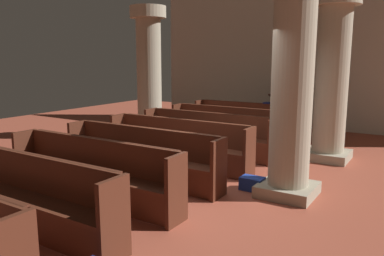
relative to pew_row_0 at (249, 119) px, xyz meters
The scene contains 15 objects.
ground_plane 3.98m from the pew_row_0, 76.01° to the right, with size 19.20×19.20×0.00m, color #9E4733.
back_wall 3.01m from the pew_row_0, 67.02° to the left, with size 10.00×0.16×4.50m, color beige.
pew_row_0 is the anchor object (origin of this frame).
pew_row_1 1.12m from the pew_row_0, 90.00° to the right, with size 3.10×0.46×0.91m.
pew_row_2 2.24m from the pew_row_0, 90.00° to the right, with size 3.10×0.47×0.91m.
pew_row_3 3.37m from the pew_row_0, 90.00° to the right, with size 3.10×0.46×0.91m.
pew_row_4 4.49m from the pew_row_0, 90.00° to the right, with size 3.10×0.46×0.91m.
pew_row_5 5.61m from the pew_row_0, 90.00° to the right, with size 3.10×0.47×0.91m.
pew_row_6 6.73m from the pew_row_0, 90.00° to the right, with size 3.10×0.46×0.91m.
pillar_aisle_side 2.98m from the pew_row_0, 28.23° to the right, with size 0.94×0.94×3.42m.
pillar_far_side 2.96m from the pew_row_0, 150.51° to the right, with size 0.94×0.94×3.42m.
pillar_aisle_rear 4.68m from the pew_row_0, 58.30° to the right, with size 0.89×0.89×3.42m.
lectern 1.31m from the pew_row_0, 74.82° to the left, with size 0.48×0.45×1.08m.
hymn_book 0.65m from the pew_row_0, 22.79° to the left, with size 0.17×0.22×0.04m, color navy.
kneeler_box_blue 4.31m from the pew_row_0, 65.17° to the right, with size 0.36×0.25×0.21m, color navy.
Camera 1 is at (3.21, -5.65, 2.10)m, focal length 36.25 mm.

